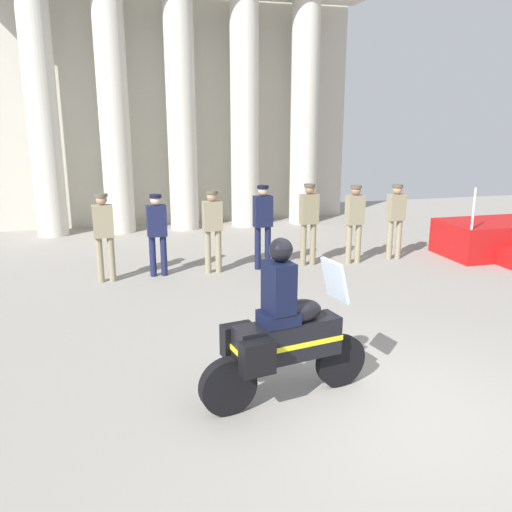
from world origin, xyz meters
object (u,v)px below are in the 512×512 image
object	(u,v)px
officer_in_row_5	(355,218)
motorcycle_with_rider	(282,335)
officer_in_row_2	(213,225)
officer_in_row_3	(263,220)
officer_in_row_6	(396,216)
reviewing_stand	(510,239)
officer_in_row_1	(157,229)
officer_in_row_4	(309,218)
officer_in_row_0	(104,231)

from	to	relation	value
officer_in_row_5	motorcycle_with_rider	distance (m)	6.19
officer_in_row_2	officer_in_row_3	distance (m)	1.07
officer_in_row_6	reviewing_stand	bearing A→B (deg)	169.83
reviewing_stand	officer_in_row_1	xyz separation A→B (m)	(-8.10, 0.34, 0.60)
officer_in_row_1	officer_in_row_4	size ratio (longest dim) A/B	0.94
reviewing_stand	officer_in_row_2	bearing A→B (deg)	177.66
officer_in_row_1	officer_in_row_6	world-z (taller)	officer_in_row_6
officer_in_row_3	motorcycle_with_rider	size ratio (longest dim) A/B	0.86
officer_in_row_4	officer_in_row_1	bearing A→B (deg)	-3.40
reviewing_stand	officer_in_row_5	world-z (taller)	officer_in_row_5
officer_in_row_5	officer_in_row_1	bearing A→B (deg)	-4.80
officer_in_row_2	officer_in_row_3	world-z (taller)	officer_in_row_3
officer_in_row_3	officer_in_row_6	xyz separation A→B (m)	(3.09, 0.03, -0.05)
reviewing_stand	officer_in_row_2	distance (m)	7.01
officer_in_row_0	motorcycle_with_rider	world-z (taller)	motorcycle_with_rider
officer_in_row_2	officer_in_row_6	xyz separation A→B (m)	(4.16, 0.05, -0.01)
officer_in_row_5	officer_in_row_3	bearing A→B (deg)	-5.12
officer_in_row_4	officer_in_row_3	bearing A→B (deg)	-1.10
officer_in_row_2	officer_in_row_6	distance (m)	4.16
reviewing_stand	officer_in_row_3	bearing A→B (deg)	177.06
officer_in_row_5	officer_in_row_6	xyz separation A→B (m)	(1.04, 0.09, -0.01)
officer_in_row_6	officer_in_row_0	bearing A→B (deg)	-2.30
officer_in_row_3	officer_in_row_6	size ratio (longest dim) A/B	1.05
officer_in_row_1	officer_in_row_2	size ratio (longest dim) A/B	0.97
officer_in_row_0	officer_in_row_6	xyz separation A→B (m)	(6.29, 0.13, -0.02)
officer_in_row_1	officer_in_row_3	world-z (taller)	officer_in_row_3
officer_in_row_1	officer_in_row_5	bearing A→B (deg)	175.20
reviewing_stand	officer_in_row_4	xyz separation A→B (m)	(-4.88, 0.35, 0.66)
officer_in_row_0	officer_in_row_5	bearing A→B (deg)	177.00
officer_in_row_2	officer_in_row_6	bearing A→B (deg)	177.14
officer_in_row_4	officer_in_row_6	bearing A→B (deg)	176.06
officer_in_row_1	officer_in_row_6	size ratio (longest dim) A/B	0.98
officer_in_row_3	motorcycle_with_rider	distance (m)	5.45
officer_in_row_3	officer_in_row_4	world-z (taller)	officer_in_row_3
officer_in_row_6	motorcycle_with_rider	distance (m)	6.87
reviewing_stand	officer_in_row_1	size ratio (longest dim) A/B	1.92
officer_in_row_0	officer_in_row_4	bearing A→B (deg)	178.49
officer_in_row_2	officer_in_row_6	size ratio (longest dim) A/B	1.01
officer_in_row_5	motorcycle_with_rider	xyz separation A→B (m)	(-3.29, -5.24, -0.22)
officer_in_row_1	officer_in_row_2	xyz separation A→B (m)	(1.11, -0.06, 0.03)
officer_in_row_0	officer_in_row_6	distance (m)	6.29
officer_in_row_0	officer_in_row_3	world-z (taller)	officer_in_row_3
reviewing_stand	motorcycle_with_rider	size ratio (longest dim) A/B	1.54
officer_in_row_0	officer_in_row_3	distance (m)	3.20
officer_in_row_0	officer_in_row_3	bearing A→B (deg)	178.36
officer_in_row_5	officer_in_row_6	distance (m)	1.04
officer_in_row_5	officer_in_row_0	bearing A→B (deg)	-3.00
officer_in_row_5	officer_in_row_6	world-z (taller)	officer_in_row_5
officer_in_row_5	officer_in_row_6	size ratio (longest dim) A/B	1.02
officer_in_row_1	officer_in_row_3	xyz separation A→B (m)	(2.18, -0.04, 0.07)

